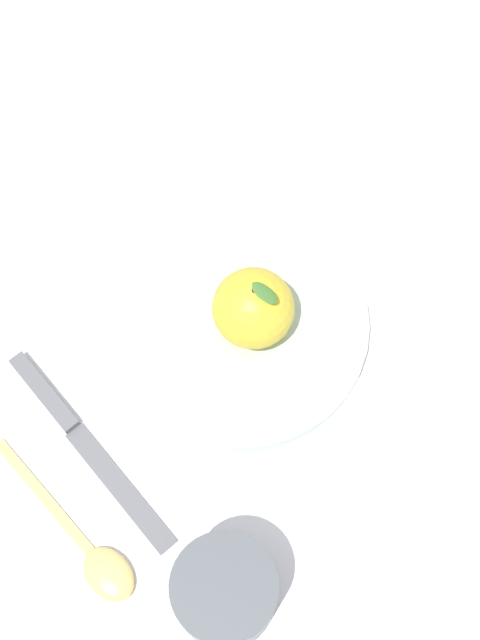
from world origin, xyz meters
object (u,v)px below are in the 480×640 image
object	(u,v)px
cup	(225,592)
knife	(75,431)
spoon	(94,556)
dinner_plate	(240,324)
apple	(253,308)

from	to	relation	value
cup	knife	xyz separation A→B (m)	(-0.18, 0.03, -0.04)
cup	knife	distance (m)	0.19
knife	cup	bearing A→B (deg)	-9.71
cup	knife	size ratio (longest dim) A/B	0.38
cup	spoon	distance (m)	0.11
cup	dinner_plate	bearing A→B (deg)	123.95
apple	spoon	xyz separation A→B (m)	(0.01, -0.23, -0.05)
apple	knife	distance (m)	0.18
dinner_plate	apple	size ratio (longest dim) A/B	2.70
apple	cup	distance (m)	0.23
dinner_plate	spoon	world-z (taller)	dinner_plate
dinner_plate	cup	world-z (taller)	cup
apple	spoon	size ratio (longest dim) A/B	0.49
knife	spoon	xyz separation A→B (m)	(0.08, -0.07, 0.00)
knife	apple	bearing A→B (deg)	68.33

